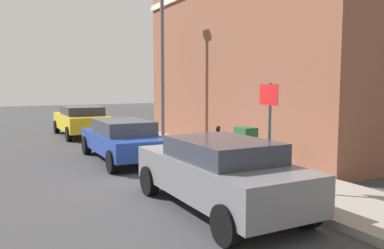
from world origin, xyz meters
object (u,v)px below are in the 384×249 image
(car_grey, at_px, (219,172))
(lamppost, at_px, (162,62))
(bollard_near_cabinet, at_px, (218,142))
(car_yellow, at_px, (81,120))
(utility_cabinet, at_px, (245,151))
(car_blue, at_px, (123,139))
(street_sign, at_px, (269,120))

(car_grey, bearing_deg, lamppost, -16.02)
(car_grey, height_order, bollard_near_cabinet, car_grey)
(car_yellow, xyz_separation_m, utility_cabinet, (2.05, -10.33, -0.07))
(car_yellow, height_order, lamppost, lamppost)
(car_blue, distance_m, street_sign, 5.67)
(car_blue, relative_size, street_sign, 1.93)
(car_grey, relative_size, car_blue, 0.94)
(car_yellow, bearing_deg, bollard_near_cabinet, -166.28)
(car_grey, relative_size, car_yellow, 0.97)
(car_grey, relative_size, utility_cabinet, 3.65)
(utility_cabinet, height_order, street_sign, street_sign)
(car_grey, bearing_deg, bollard_near_cabinet, -31.44)
(utility_cabinet, relative_size, bollard_near_cabinet, 1.11)
(lamppost, bearing_deg, car_grey, -105.93)
(bollard_near_cabinet, bearing_deg, car_blue, 138.74)
(car_blue, relative_size, utility_cabinet, 3.86)
(car_yellow, distance_m, street_sign, 12.25)
(car_grey, height_order, lamppost, lamppost)
(car_blue, height_order, bollard_near_cabinet, car_blue)
(car_yellow, height_order, bollard_near_cabinet, car_yellow)
(street_sign, bearing_deg, utility_cabinet, 68.83)
(bollard_near_cabinet, relative_size, street_sign, 0.45)
(bollard_near_cabinet, relative_size, lamppost, 0.18)
(utility_cabinet, bearing_deg, car_blue, 121.72)
(car_blue, distance_m, utility_cabinet, 4.19)
(car_grey, distance_m, lamppost, 8.49)
(car_grey, bearing_deg, utility_cabinet, -45.49)
(street_sign, height_order, lamppost, lamppost)
(car_blue, xyz_separation_m, street_sign, (1.50, -5.39, 0.96))
(bollard_near_cabinet, bearing_deg, street_sign, -103.44)
(car_blue, height_order, utility_cabinet, car_blue)
(utility_cabinet, bearing_deg, car_grey, -135.40)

